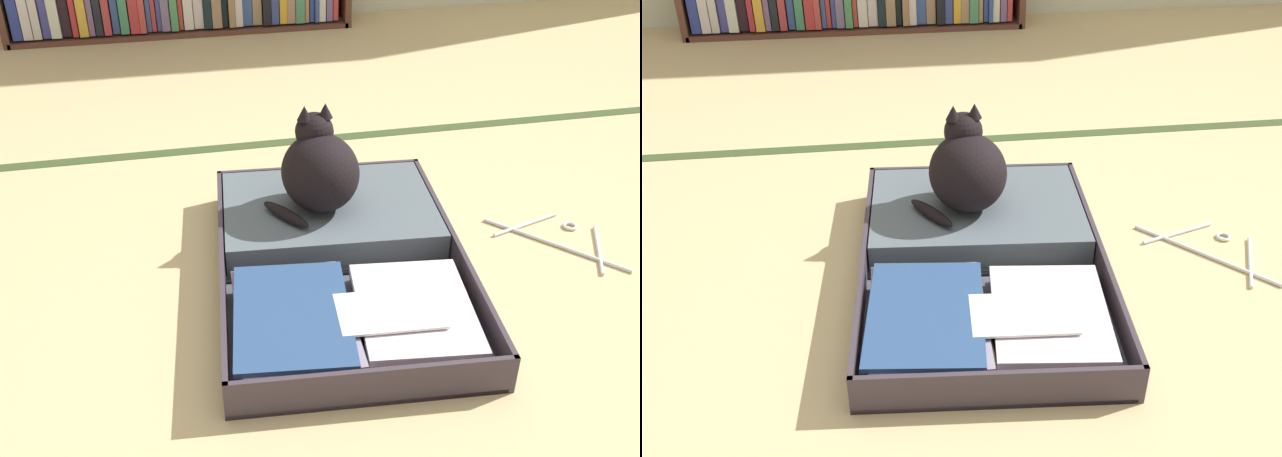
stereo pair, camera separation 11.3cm
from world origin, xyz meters
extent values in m
plane|color=#CDB784|center=(0.00, 0.00, 0.00)|extent=(10.00, 10.00, 0.00)
cube|color=#384C27|center=(0.00, 0.98, 0.00)|extent=(4.80, 0.05, 0.00)
cube|color=brown|center=(-0.34, 2.27, 0.01)|extent=(1.58, 0.23, 0.02)
cube|color=silver|center=(-1.04, 2.26, 0.19)|extent=(0.04, 0.19, 0.31)
cube|color=silver|center=(-0.91, 2.26, 0.17)|extent=(0.04, 0.19, 0.28)
cube|color=#3B323D|center=(-0.06, -0.03, 0.01)|extent=(0.63, 0.48, 0.01)
cube|color=#3B323D|center=(-0.08, -0.25, 0.05)|extent=(0.60, 0.06, 0.10)
cube|color=#3B323D|center=(-0.36, -0.01, 0.05)|extent=(0.04, 0.44, 0.10)
cube|color=#3B323D|center=(0.23, -0.06, 0.05)|extent=(0.04, 0.44, 0.10)
cube|color=#454A58|center=(-0.06, -0.03, 0.02)|extent=(0.61, 0.45, 0.01)
cube|color=#3B323D|center=(-0.03, 0.40, 0.01)|extent=(0.63, 0.48, 0.01)
cube|color=#3B323D|center=(-0.02, 0.61, 0.05)|extent=(0.60, 0.06, 0.10)
cube|color=#3B323D|center=(-0.32, 0.42, 0.05)|extent=(0.04, 0.44, 0.10)
cube|color=#3B323D|center=(0.26, 0.38, 0.05)|extent=(0.04, 0.44, 0.10)
cube|color=#454A58|center=(-0.03, 0.40, 0.02)|extent=(0.61, 0.45, 0.01)
cylinder|color=black|center=(-0.05, 0.18, 0.02)|extent=(0.58, 0.06, 0.02)
cube|color=#A07D90|center=(-0.20, -0.03, 0.03)|extent=(0.28, 0.36, 0.01)
cube|color=tan|center=(-0.19, -0.03, 0.05)|extent=(0.27, 0.33, 0.02)
cube|color=gray|center=(-0.20, -0.03, 0.07)|extent=(0.27, 0.38, 0.02)
cube|color=navy|center=(-0.21, -0.03, 0.08)|extent=(0.29, 0.39, 0.01)
cube|color=#7C5F5B|center=(0.08, -0.05, 0.03)|extent=(0.29, 0.39, 0.02)
cube|color=slate|center=(0.07, -0.04, 0.05)|extent=(0.29, 0.35, 0.02)
cube|color=silver|center=(0.07, -0.05, 0.07)|extent=(0.29, 0.36, 0.02)
cube|color=white|center=(0.01, -0.06, 0.09)|extent=(0.24, 0.16, 0.01)
cube|color=#525E69|center=(-0.03, 0.40, 0.05)|extent=(0.60, 0.45, 0.09)
torus|color=white|center=(0.03, 0.39, 0.09)|extent=(0.12, 0.12, 0.01)
cylinder|color=black|center=(-0.18, 0.61, 0.05)|extent=(0.02, 0.02, 0.09)
cylinder|color=black|center=(0.15, 0.59, 0.05)|extent=(0.02, 0.02, 0.09)
cube|color=#358C45|center=(-0.26, -0.22, 0.05)|extent=(0.03, 0.00, 0.02)
cube|color=#348941|center=(0.13, -0.25, 0.02)|extent=(0.03, 0.00, 0.02)
ellipsoid|color=black|center=(-0.06, 0.39, 0.20)|extent=(0.23, 0.24, 0.21)
ellipsoid|color=black|center=(-0.06, 0.45, 0.15)|extent=(0.15, 0.09, 0.11)
sphere|color=black|center=(-0.06, 0.44, 0.30)|extent=(0.10, 0.10, 0.10)
cone|color=black|center=(-0.03, 0.44, 0.35)|extent=(0.04, 0.04, 0.04)
cone|color=black|center=(-0.09, 0.43, 0.35)|extent=(0.04, 0.04, 0.04)
sphere|color=#E3C148|center=(-0.05, 0.48, 0.30)|extent=(0.02, 0.02, 0.02)
sphere|color=#E3C148|center=(-0.09, 0.48, 0.30)|extent=(0.02, 0.02, 0.02)
ellipsoid|color=black|center=(-0.16, 0.34, 0.12)|extent=(0.12, 0.16, 0.03)
cylinder|color=silver|center=(0.56, 0.21, 0.00)|extent=(0.28, 0.32, 0.01)
cylinder|color=silver|center=(0.52, 0.32, 0.01)|extent=(0.22, 0.08, 0.01)
cylinder|color=silver|center=(0.66, 0.17, 0.01)|extent=(0.10, 0.21, 0.01)
torus|color=silver|center=(0.64, 0.29, 0.01)|extent=(0.06, 0.06, 0.01)
camera|label=1|loc=(-0.40, -1.26, 1.12)|focal=40.94mm
camera|label=2|loc=(-0.29, -1.28, 1.12)|focal=40.94mm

